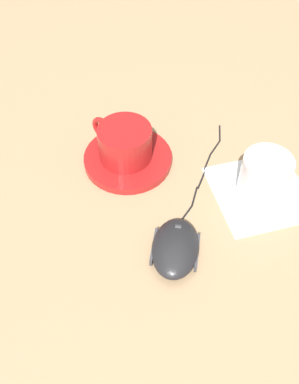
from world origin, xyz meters
name	(u,v)px	position (x,y,z in m)	size (l,w,h in m)	color
ground_plane	(197,181)	(0.00, 0.00, 0.00)	(3.00, 3.00, 0.00)	#9E7F5B
saucer	(128,159)	(0.09, 0.09, 0.01)	(0.15, 0.15, 0.01)	maroon
coffee_cup	(124,142)	(0.09, 0.10, 0.04)	(0.11, 0.09, 0.06)	maroon
computer_mouse	(175,248)	(-0.12, 0.09, 0.02)	(0.12, 0.11, 0.03)	black
mouse_cable	(205,170)	(0.02, -0.02, 0.00)	(0.18, 0.16, 0.00)	black
napkin_under_glass	(260,192)	(-0.06, -0.09, 0.00)	(0.15, 0.15, 0.00)	white
drinking_glass	(264,178)	(-0.06, -0.08, 0.04)	(0.08, 0.08, 0.08)	silver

